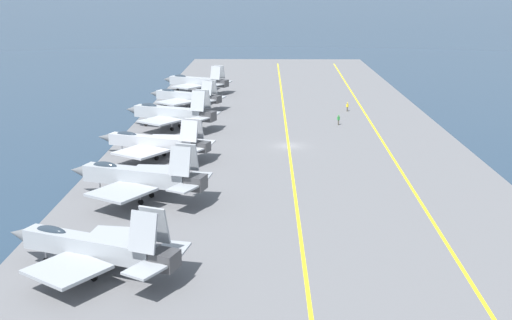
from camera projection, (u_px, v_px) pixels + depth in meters
The scene contains 12 objects.
ground_plane at pixel (289, 148), 96.27m from camera, with size 2000.00×2000.00×0.00m, color #23384C.
carrier_deck at pixel (289, 147), 96.22m from camera, with size 225.99×52.82×0.40m, color slate.
deck_stripe_foul_line at pixel (386, 146), 95.93m from camera, with size 203.39×0.36×0.01m, color yellow.
deck_stripe_centerline at pixel (289, 146), 96.16m from camera, with size 203.39×0.36×0.01m, color yellow.
parked_jet_second at pixel (93, 247), 53.28m from camera, with size 12.76×16.57×6.49m.
parked_jet_third at pixel (138, 177), 71.36m from camera, with size 14.16×16.79×6.87m.
parked_jet_fourth at pixel (155, 142), 89.02m from camera, with size 13.89×17.38×5.92m.
parked_jet_fifth at pixel (171, 113), 106.74m from camera, with size 13.43×16.76×6.90m.
parked_jet_sixth at pixel (185, 97), 124.10m from camera, with size 13.26×15.90×5.84m.
parked_jet_seventh at pixel (196, 82), 142.24m from camera, with size 13.39×16.12×6.25m.
crew_green_vest at pixel (339, 119), 109.92m from camera, with size 0.43×0.46×1.79m.
crew_yellow_vest at pixel (347, 106), 121.69m from camera, with size 0.46×0.45×1.73m.
Camera 1 is at (-93.31, 3.33, 24.02)m, focal length 45.00 mm.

